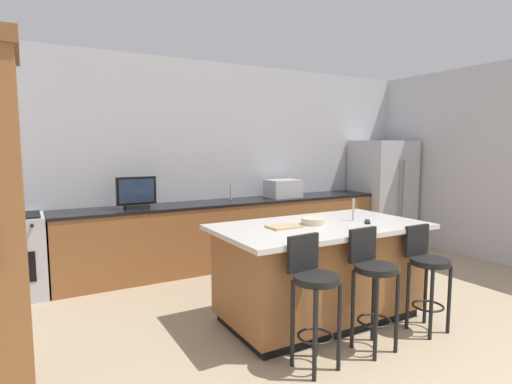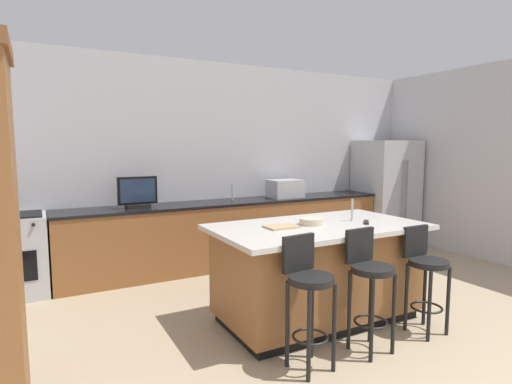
{
  "view_description": "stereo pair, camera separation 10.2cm",
  "coord_description": "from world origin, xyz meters",
  "views": [
    {
      "loc": [
        -2.59,
        -0.84,
        1.67
      ],
      "look_at": [
        -0.25,
        3.31,
        1.13
      ],
      "focal_mm": 28.81,
      "sensor_mm": 36.0,
      "label": 1
    },
    {
      "loc": [
        -2.5,
        -0.89,
        1.67
      ],
      "look_at": [
        -0.25,
        3.31,
        1.13
      ],
      "focal_mm": 28.81,
      "sensor_mm": 36.0,
      "label": 2
    }
  ],
  "objects": [
    {
      "name": "refrigerator",
      "position": [
        2.72,
        4.18,
        0.88
      ],
      "size": [
        0.91,
        0.82,
        1.76
      ],
      "color": "#B7BABF",
      "rests_on": "ground_plane"
    },
    {
      "name": "bar_stool_right",
      "position": [
        0.51,
        1.53,
        0.56
      ],
      "size": [
        0.34,
        0.34,
        0.95
      ],
      "rotation": [
        0.0,
        0.0,
        0.01
      ],
      "color": "black",
      "rests_on": "ground_plane"
    },
    {
      "name": "tv_remote",
      "position": [
        0.28,
        2.04,
        0.94
      ],
      "size": [
        0.15,
        0.16,
        0.02
      ],
      "primitive_type": "cube",
      "rotation": [
        0.0,
        0.0,
        -0.73
      ],
      "color": "black",
      "rests_on": "kitchen_island"
    },
    {
      "name": "counter_back",
      "position": [
        -0.08,
        4.27,
        0.45
      ],
      "size": [
        4.68,
        0.62,
        0.9
      ],
      "color": "brown",
      "rests_on": "ground_plane"
    },
    {
      "name": "sink_faucet_island",
      "position": [
        0.24,
        2.2,
        1.04
      ],
      "size": [
        0.02,
        0.02,
        0.22
      ],
      "primitive_type": "cylinder",
      "color": "#B2B2B7",
      "rests_on": "kitchen_island"
    },
    {
      "name": "bar_stool_center",
      "position": [
        -0.18,
        1.51,
        0.6
      ],
      "size": [
        0.34,
        0.35,
        0.99
      ],
      "rotation": [
        0.0,
        0.0,
        0.05
      ],
      "color": "black",
      "rests_on": "ground_plane"
    },
    {
      "name": "kitchen_island",
      "position": [
        -0.17,
        2.2,
        0.47
      ],
      "size": [
        2.0,
        1.11,
        0.93
      ],
      "color": "black",
      "rests_on": "ground_plane"
    },
    {
      "name": "sink_faucet_back",
      "position": [
        -0.06,
        4.37,
        1.02
      ],
      "size": [
        0.02,
        0.02,
        0.24
      ],
      "primitive_type": "cylinder",
      "color": "#B2B2B7",
      "rests_on": "counter_back"
    },
    {
      "name": "fruit_bowl",
      "position": [
        -0.23,
        2.24,
        0.96
      ],
      "size": [
        0.22,
        0.22,
        0.06
      ],
      "primitive_type": "cylinder",
      "color": "beige",
      "rests_on": "kitchen_island"
    },
    {
      "name": "microwave",
      "position": [
        0.76,
        4.27,
        1.04
      ],
      "size": [
        0.48,
        0.36,
        0.26
      ],
      "primitive_type": "cube",
      "color": "#B7BABF",
      "rests_on": "counter_back"
    },
    {
      "name": "tv_monitor",
      "position": [
        -1.42,
        4.22,
        1.08
      ],
      "size": [
        0.48,
        0.16,
        0.39
      ],
      "color": "black",
      "rests_on": "counter_back"
    },
    {
      "name": "wall_back",
      "position": [
        0.0,
        4.65,
        1.42
      ],
      "size": [
        6.97,
        0.12,
        2.84
      ],
      "primitive_type": "cube",
      "color": "#BCBCC1",
      "rests_on": "ground_plane"
    },
    {
      "name": "range_oven",
      "position": [
        -2.8,
        4.27,
        0.46
      ],
      "size": [
        0.74,
        0.63,
        0.92
      ],
      "color": "#B7BABF",
      "rests_on": "ground_plane"
    },
    {
      "name": "cutting_board",
      "position": [
        -0.56,
        2.25,
        0.93
      ],
      "size": [
        0.29,
        0.22,
        0.02
      ],
      "primitive_type": "cube",
      "rotation": [
        0.0,
        0.0,
        0.01
      ],
      "color": "tan",
      "rests_on": "kitchen_island"
    },
    {
      "name": "bar_stool_left",
      "position": [
        -0.77,
        1.53,
        0.6
      ],
      "size": [
        0.34,
        0.35,
        1.0
      ],
      "rotation": [
        0.0,
        0.0,
        0.1
      ],
      "color": "black",
      "rests_on": "ground_plane"
    }
  ]
}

